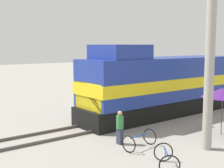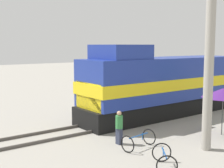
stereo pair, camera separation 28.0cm
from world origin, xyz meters
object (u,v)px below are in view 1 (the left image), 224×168
(locomotive, at_px, (160,85))
(bicycle, at_px, (140,140))
(utility_pole, at_px, (211,36))
(bicycle_spare, at_px, (166,158))
(vendor_umbrella, at_px, (223,93))
(person_bystander, at_px, (120,126))

(locomotive, height_order, bicycle, locomotive)
(utility_pole, xyz_separation_m, bicycle, (-1.91, -2.31, -4.65))
(bicycle, bearing_deg, bicycle_spare, 152.36)
(vendor_umbrella, height_order, bicycle, vendor_umbrella)
(locomotive, relative_size, bicycle_spare, 7.76)
(utility_pole, bearing_deg, locomotive, 150.98)
(locomotive, height_order, bicycle_spare, locomotive)
(vendor_umbrella, bearing_deg, bicycle, -101.28)
(locomotive, distance_m, bicycle, 7.19)
(locomotive, distance_m, vendor_umbrella, 5.15)
(utility_pole, height_order, person_bystander, utility_pole)
(locomotive, bearing_deg, utility_pole, -29.02)
(utility_pole, height_order, vendor_umbrella, utility_pole)
(vendor_umbrella, bearing_deg, person_bystander, -111.11)
(vendor_umbrella, distance_m, bicycle_spare, 6.11)
(person_bystander, bearing_deg, vendor_umbrella, 68.89)
(utility_pole, bearing_deg, bicycle, -129.56)
(locomotive, relative_size, utility_pole, 1.26)
(bicycle, xyz_separation_m, bicycle_spare, (2.29, -0.78, 0.01))
(bicycle_spare, bearing_deg, locomotive, -96.64)
(vendor_umbrella, relative_size, bicycle_spare, 1.51)
(locomotive, height_order, utility_pole, utility_pole)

